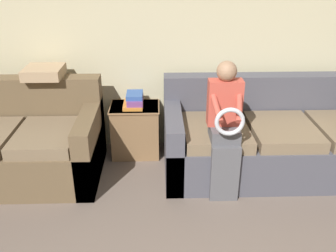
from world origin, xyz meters
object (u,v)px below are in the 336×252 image
Objects in this scene: couch_main at (276,139)px; child_left_seated at (225,126)px; couch_side at (22,145)px; side_shelf at (135,129)px; book_stack at (134,100)px; throw_pillow at (44,72)px.

child_left_seated reaches higher than couch_main.
couch_side is at bearing 169.41° from child_left_seated.
side_shelf is 0.34m from book_stack.
book_stack is (-0.82, 0.73, -0.04)m from child_left_seated.
book_stack is 0.93m from throw_pillow.
couch_main is 4.01× the size of side_shelf.
throw_pillow is (0.21, 0.33, 0.63)m from couch_side.
couch_main is 1.50× the size of couch_side.
side_shelf is (-1.43, 0.33, -0.03)m from couch_main.
couch_side is 4.10× the size of throw_pillow.
child_left_seated is (-0.61, -0.41, 0.35)m from couch_main.
child_left_seated reaches higher than throw_pillow.
side_shelf is (1.08, 0.39, -0.03)m from couch_side.
child_left_seated is at bearing -145.72° from couch_main.
book_stack is at bearing 167.36° from couch_main.
throw_pillow is at bearing 173.28° from couch_main.
couch_side is 1.18m from book_stack.
child_left_seated is at bearing -42.11° from side_shelf.
side_shelf is (-0.82, 0.74, -0.38)m from child_left_seated.
couch_main is 7.63× the size of book_stack.
couch_main is 2.40m from throw_pillow.
couch_side is (-2.50, -0.06, 0.00)m from couch_main.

